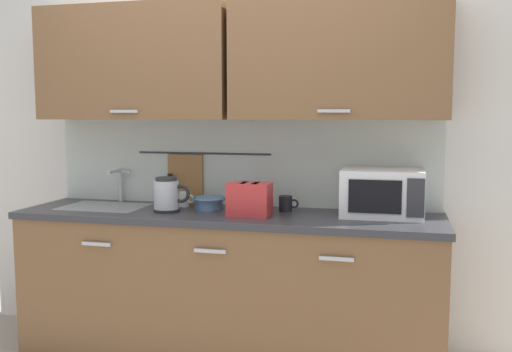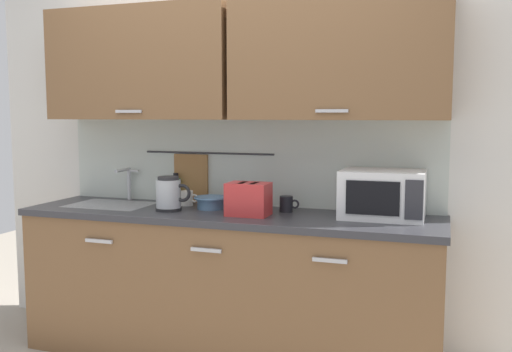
# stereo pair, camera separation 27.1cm
# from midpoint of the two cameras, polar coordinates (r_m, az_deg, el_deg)

# --- Properties ---
(counter_unit) EXTENTS (2.53, 0.64, 0.90)m
(counter_unit) POSITION_cam_midpoint_polar(r_m,az_deg,el_deg) (3.46, -0.81, -10.93)
(counter_unit) COLOR brown
(counter_unit) RESTS_ON ground
(back_wall_assembly) EXTENTS (3.70, 0.41, 2.50)m
(back_wall_assembly) POSITION_cam_midpoint_polar(r_m,az_deg,el_deg) (3.53, 0.59, 6.95)
(back_wall_assembly) COLOR silver
(back_wall_assembly) RESTS_ON ground
(sink_faucet) EXTENTS (0.09, 0.17, 0.22)m
(sink_faucet) POSITION_cam_midpoint_polar(r_m,az_deg,el_deg) (3.88, -10.98, -0.32)
(sink_faucet) COLOR #B2B5BA
(sink_faucet) RESTS_ON counter_unit
(microwave) EXTENTS (0.46, 0.35, 0.27)m
(microwave) POSITION_cam_midpoint_polar(r_m,az_deg,el_deg) (3.26, 15.09, -1.80)
(microwave) COLOR white
(microwave) RESTS_ON counter_unit
(electric_kettle) EXTENTS (0.23, 0.16, 0.21)m
(electric_kettle) POSITION_cam_midpoint_polar(r_m,az_deg,el_deg) (3.42, -6.58, -1.84)
(electric_kettle) COLOR black
(electric_kettle) RESTS_ON counter_unit
(dish_soap_bottle) EXTENTS (0.06, 0.06, 0.20)m
(dish_soap_bottle) POSITION_cam_midpoint_polar(r_m,az_deg,el_deg) (3.73, -6.08, -1.39)
(dish_soap_bottle) COLOR green
(dish_soap_bottle) RESTS_ON counter_unit
(mug_near_sink) EXTENTS (0.12, 0.08, 0.09)m
(mug_near_sink) POSITION_cam_midpoint_polar(r_m,az_deg,el_deg) (3.60, -4.87, -2.27)
(mug_near_sink) COLOR silver
(mug_near_sink) RESTS_ON counter_unit
(mixing_bowl) EXTENTS (0.21, 0.21, 0.08)m
(mixing_bowl) POSITION_cam_midpoint_polar(r_m,az_deg,el_deg) (3.47, -2.37, -2.63)
(mixing_bowl) COLOR #4C7093
(mixing_bowl) RESTS_ON counter_unit
(toaster) EXTENTS (0.26, 0.17, 0.19)m
(toaster) POSITION_cam_midpoint_polar(r_m,az_deg,el_deg) (3.23, 1.63, -2.36)
(toaster) COLOR red
(toaster) RESTS_ON counter_unit
(mug_by_kettle) EXTENTS (0.12, 0.08, 0.09)m
(mug_by_kettle) POSITION_cam_midpoint_polar(r_m,az_deg,el_deg) (3.37, 5.45, -2.86)
(mug_by_kettle) COLOR black
(mug_by_kettle) RESTS_ON counter_unit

